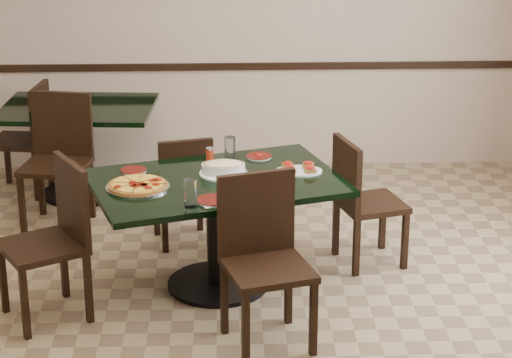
{
  "coord_description": "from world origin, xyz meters",
  "views": [
    {
      "loc": [
        -0.08,
        -5.64,
        2.94
      ],
      "look_at": [
        0.11,
        0.0,
        0.87
      ],
      "focal_mm": 70.0,
      "sensor_mm": 36.0,
      "label": 1
    }
  ],
  "objects_px": {
    "back_chair_left": "(29,133)",
    "lasagna_casserole": "(223,168)",
    "back_chair_near": "(59,152)",
    "chair_right": "(360,196)",
    "pepperoni_pizza": "(138,185)",
    "bread_basket": "(256,186)",
    "main_table": "(217,206)",
    "back_table": "(79,133)",
    "chair_far": "(184,186)",
    "chair_left": "(56,231)",
    "chair_near": "(263,249)",
    "bruschetta_platter": "(299,169)"
  },
  "relations": [
    {
      "from": "main_table",
      "to": "chair_right",
      "type": "height_order",
      "value": "chair_right"
    },
    {
      "from": "chair_left",
      "to": "bread_basket",
      "type": "relative_size",
      "value": 3.49
    },
    {
      "from": "main_table",
      "to": "back_table",
      "type": "bearing_deg",
      "value": 104.78
    },
    {
      "from": "chair_left",
      "to": "main_table",
      "type": "bearing_deg",
      "value": 80.04
    },
    {
      "from": "main_table",
      "to": "bread_basket",
      "type": "xyz_separation_m",
      "value": [
        0.25,
        -0.24,
        0.22
      ]
    },
    {
      "from": "back_table",
      "to": "bread_basket",
      "type": "bearing_deg",
      "value": -51.4
    },
    {
      "from": "back_table",
      "to": "chair_near",
      "type": "xyz_separation_m",
      "value": [
        1.38,
        -2.42,
        0.04
      ]
    },
    {
      "from": "back_chair_near",
      "to": "chair_right",
      "type": "bearing_deg",
      "value": -10.54
    },
    {
      "from": "back_chair_near",
      "to": "bruschetta_platter",
      "type": "relative_size",
      "value": 3.12
    },
    {
      "from": "chair_near",
      "to": "back_chair_left",
      "type": "distance_m",
      "value": 3.08
    },
    {
      "from": "back_table",
      "to": "back_chair_near",
      "type": "distance_m",
      "value": 0.58
    },
    {
      "from": "chair_far",
      "to": "pepperoni_pizza",
      "type": "xyz_separation_m",
      "value": [
        -0.25,
        -0.81,
        0.31
      ]
    },
    {
      "from": "chair_left",
      "to": "pepperoni_pizza",
      "type": "distance_m",
      "value": 0.57
    },
    {
      "from": "back_table",
      "to": "back_chair_near",
      "type": "bearing_deg",
      "value": -93.22
    },
    {
      "from": "back_table",
      "to": "pepperoni_pizza",
      "type": "xyz_separation_m",
      "value": [
        0.63,
        -1.87,
        0.24
      ]
    },
    {
      "from": "lasagna_casserole",
      "to": "chair_far",
      "type": "bearing_deg",
      "value": 115.44
    },
    {
      "from": "chair_far",
      "to": "back_chair_left",
      "type": "xyz_separation_m",
      "value": [
        -1.29,
        1.13,
        0.05
      ]
    },
    {
      "from": "lasagna_casserole",
      "to": "chair_near",
      "type": "bearing_deg",
      "value": -74.53
    },
    {
      "from": "back_table",
      "to": "chair_right",
      "type": "bearing_deg",
      "value": -29.98
    },
    {
      "from": "back_chair_left",
      "to": "pepperoni_pizza",
      "type": "relative_size",
      "value": 2.29
    },
    {
      "from": "main_table",
      "to": "chair_left",
      "type": "bearing_deg",
      "value": -178.24
    },
    {
      "from": "pepperoni_pizza",
      "to": "bread_basket",
      "type": "xyz_separation_m",
      "value": [
        0.74,
        -0.1,
        0.02
      ]
    },
    {
      "from": "main_table",
      "to": "chair_far",
      "type": "bearing_deg",
      "value": 91.28
    },
    {
      "from": "back_chair_left",
      "to": "lasagna_casserole",
      "type": "height_order",
      "value": "back_chair_left"
    },
    {
      "from": "lasagna_casserole",
      "to": "back_chair_near",
      "type": "bearing_deg",
      "value": 138.8
    },
    {
      "from": "bread_basket",
      "to": "bruschetta_platter",
      "type": "bearing_deg",
      "value": 18.04
    },
    {
      "from": "chair_near",
      "to": "bruschetta_platter",
      "type": "bearing_deg",
      "value": 54.96
    },
    {
      "from": "chair_left",
      "to": "back_chair_near",
      "type": "xyz_separation_m",
      "value": [
        -0.21,
        1.51,
        0.0
      ]
    },
    {
      "from": "back_chair_left",
      "to": "lasagna_casserole",
      "type": "relative_size",
      "value": 2.92
    },
    {
      "from": "back_table",
      "to": "lasagna_casserole",
      "type": "distance_m",
      "value": 2.03
    },
    {
      "from": "back_table",
      "to": "chair_near",
      "type": "bearing_deg",
      "value": -56.24
    },
    {
      "from": "back_chair_left",
      "to": "bruschetta_platter",
      "type": "bearing_deg",
      "value": 58.84
    },
    {
      "from": "main_table",
      "to": "chair_near",
      "type": "bearing_deg",
      "value": -86.53
    },
    {
      "from": "back_chair_near",
      "to": "back_chair_left",
      "type": "bearing_deg",
      "value": 128.58
    },
    {
      "from": "chair_near",
      "to": "chair_right",
      "type": "distance_m",
      "value": 1.24
    },
    {
      "from": "chair_near",
      "to": "bread_basket",
      "type": "xyz_separation_m",
      "value": [
        -0.02,
        0.45,
        0.22
      ]
    },
    {
      "from": "chair_right",
      "to": "back_chair_near",
      "type": "height_order",
      "value": "back_chair_near"
    },
    {
      "from": "back_table",
      "to": "chair_right",
      "type": "relative_size",
      "value": 1.4
    },
    {
      "from": "back_chair_left",
      "to": "pepperoni_pizza",
      "type": "distance_m",
      "value": 2.22
    },
    {
      "from": "back_table",
      "to": "bread_basket",
      "type": "height_order",
      "value": "bread_basket"
    },
    {
      "from": "chair_near",
      "to": "back_chair_left",
      "type": "bearing_deg",
      "value": 109.02
    },
    {
      "from": "lasagna_casserole",
      "to": "chair_right",
      "type": "bearing_deg",
      "value": 13.39
    },
    {
      "from": "pepperoni_pizza",
      "to": "bruschetta_platter",
      "type": "xyz_separation_m",
      "value": [
        1.03,
        0.26,
        0.01
      ]
    },
    {
      "from": "chair_right",
      "to": "lasagna_casserole",
      "type": "distance_m",
      "value": 1.0
    },
    {
      "from": "main_table",
      "to": "chair_far",
      "type": "distance_m",
      "value": 0.73
    },
    {
      "from": "back_chair_left",
      "to": "bread_basket",
      "type": "xyz_separation_m",
      "value": [
        1.78,
        -2.05,
        0.28
      ]
    },
    {
      "from": "chair_near",
      "to": "chair_left",
      "type": "relative_size",
      "value": 1.02
    },
    {
      "from": "pepperoni_pizza",
      "to": "lasagna_casserole",
      "type": "height_order",
      "value": "lasagna_casserole"
    },
    {
      "from": "back_table",
      "to": "bruschetta_platter",
      "type": "height_order",
      "value": "bruschetta_platter"
    },
    {
      "from": "chair_far",
      "to": "bread_basket",
      "type": "relative_size",
      "value": 2.92
    }
  ]
}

